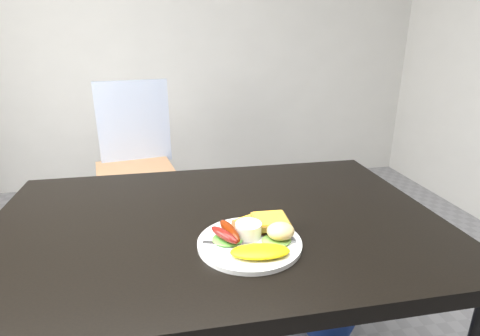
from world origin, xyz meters
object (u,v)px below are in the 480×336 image
dining_table (218,225)px  plate (250,243)px  person (252,156)px  dining_chair (136,173)px

dining_table → plate: (0.06, -0.15, 0.03)m
person → plate: bearing=56.2°
dining_chair → person: 0.79m
person → plate: (-0.21, -0.94, 0.09)m
person → plate: size_ratio=5.44×
dining_chair → plate: bearing=-85.0°
dining_table → person: (0.27, 0.78, -0.06)m
dining_table → plate: 0.16m
dining_chair → person: size_ratio=0.32×
dining_table → person: size_ratio=0.90×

